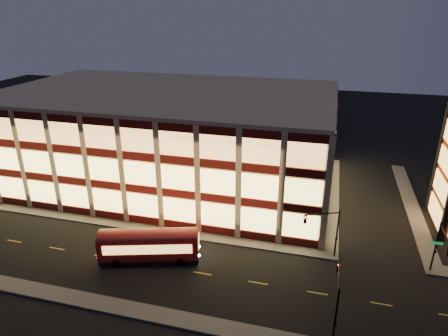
% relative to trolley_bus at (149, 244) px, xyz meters
% --- Properties ---
extents(ground, '(200.00, 200.00, 0.00)m').
position_rel_trolley_bus_xyz_m(ground, '(-3.53, 5.09, -2.05)').
color(ground, black).
rests_on(ground, ground).
extents(sidewalk_office_south, '(54.00, 2.00, 0.15)m').
position_rel_trolley_bus_xyz_m(sidewalk_office_south, '(-6.53, 6.09, -1.97)').
color(sidewalk_office_south, '#514F4C').
rests_on(sidewalk_office_south, ground).
extents(sidewalk_office_east, '(2.00, 30.00, 0.15)m').
position_rel_trolley_bus_xyz_m(sidewalk_office_east, '(19.47, 22.09, -1.97)').
color(sidewalk_office_east, '#514F4C').
rests_on(sidewalk_office_east, ground).
extents(sidewalk_tower_west, '(2.00, 30.00, 0.15)m').
position_rel_trolley_bus_xyz_m(sidewalk_tower_west, '(30.47, 22.09, -1.97)').
color(sidewalk_tower_west, '#514F4C').
rests_on(sidewalk_tower_west, ground).
extents(sidewalk_near, '(100.00, 2.00, 0.15)m').
position_rel_trolley_bus_xyz_m(sidewalk_near, '(-3.53, -7.91, -1.97)').
color(sidewalk_near, '#514F4C').
rests_on(sidewalk_near, ground).
extents(office_building, '(50.45, 30.45, 14.50)m').
position_rel_trolley_bus_xyz_m(office_building, '(-6.44, 22.00, 5.20)').
color(office_building, tan).
rests_on(office_building, ground).
extents(traffic_signal_far, '(3.79, 1.87, 6.00)m').
position_rel_trolley_bus_xyz_m(traffic_signal_far, '(18.68, 5.33, 2.06)').
color(traffic_signal_far, black).
rests_on(traffic_signal_far, ground).
extents(traffic_signal_right, '(1.20, 4.37, 6.00)m').
position_rel_trolley_bus_xyz_m(traffic_signal_right, '(29.97, 4.47, 2.05)').
color(traffic_signal_right, black).
rests_on(traffic_signal_right, ground).
extents(traffic_signal_near, '(0.32, 4.45, 6.00)m').
position_rel_trolley_bus_xyz_m(traffic_signal_near, '(19.97, -5.94, 2.08)').
color(traffic_signal_near, black).
rests_on(traffic_signal_near, ground).
extents(trolley_bus, '(11.23, 5.84, 3.70)m').
position_rel_trolley_bus_xyz_m(trolley_bus, '(0.00, 0.00, 0.00)').
color(trolley_bus, '#940C08').
rests_on(trolley_bus, ground).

